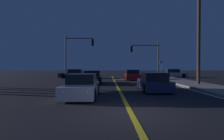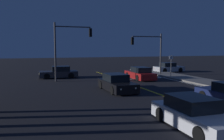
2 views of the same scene
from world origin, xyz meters
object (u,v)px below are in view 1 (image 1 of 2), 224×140
object	(u,v)px
traffic_signal_far_left	(76,50)
car_far_approaching_white	(81,87)
street_sign_corner	(161,67)
car_distant_tail_red	(132,75)
car_side_waiting_silver	(173,74)
car_lead_oncoming_charcoal	(74,74)
traffic_signal_near_right	(148,54)
car_following_oncoming_black	(92,78)
car_parked_curb_navy	(154,83)
utility_pole_right	(199,27)

from	to	relation	value
traffic_signal_far_left	car_far_approaching_white	bearing A→B (deg)	-80.36
street_sign_corner	car_distant_tail_red	bearing A→B (deg)	176.46
car_side_waiting_silver	traffic_signal_far_left	distance (m)	15.92
street_sign_corner	car_lead_oncoming_charcoal	bearing A→B (deg)	160.64
car_far_approaching_white	car_distant_tail_red	bearing A→B (deg)	-106.55
traffic_signal_near_right	car_following_oncoming_black	bearing A→B (deg)	48.22
car_lead_oncoming_charcoal	car_distant_tail_red	distance (m)	9.23
car_side_waiting_silver	car_distant_tail_red	bearing A→B (deg)	-54.37
car_parked_curb_navy	utility_pole_right	world-z (taller)	utility_pole_right
car_parked_curb_navy	street_sign_corner	world-z (taller)	street_sign_corner
traffic_signal_near_right	street_sign_corner	bearing A→B (deg)	114.18
car_side_waiting_silver	street_sign_corner	bearing A→B (deg)	-32.83
car_distant_tail_red	car_far_approaching_white	distance (m)	15.89
car_far_approaching_white	utility_pole_right	world-z (taller)	utility_pole_right
car_lead_oncoming_charcoal	car_side_waiting_silver	bearing A→B (deg)	-82.27
street_sign_corner	traffic_signal_far_left	bearing A→B (deg)	173.00
car_distant_tail_red	traffic_signal_far_left	world-z (taller)	traffic_signal_far_left
car_lead_oncoming_charcoal	utility_pole_right	xyz separation A→B (m)	(13.51, -12.14, 4.86)
car_far_approaching_white	street_sign_corner	bearing A→B (deg)	-118.93
car_side_waiting_silver	utility_pole_right	world-z (taller)	utility_pole_right
traffic_signal_near_right	utility_pole_right	size ratio (longest dim) A/B	0.49
car_parked_curb_navy	utility_pole_right	bearing A→B (deg)	40.30
car_distant_tail_red	utility_pole_right	xyz separation A→B (m)	(5.20, -8.12, 4.86)
car_lead_oncoming_charcoal	traffic_signal_near_right	size ratio (longest dim) A/B	0.83
car_lead_oncoming_charcoal	car_following_oncoming_black	world-z (taller)	same
car_side_waiting_silver	traffic_signal_near_right	bearing A→B (deg)	-59.15
car_side_waiting_silver	street_sign_corner	xyz separation A→B (m)	(-3.50, -5.88, 1.15)
traffic_signal_far_left	street_sign_corner	distance (m)	11.70
traffic_signal_far_left	utility_pole_right	distance (m)	15.88
car_parked_curb_navy	utility_pole_right	distance (m)	8.24
car_lead_oncoming_charcoal	traffic_signal_far_left	size ratio (longest dim) A/B	0.72
car_far_approaching_white	traffic_signal_far_left	size ratio (longest dim) A/B	0.76
car_distant_tail_red	traffic_signal_near_right	xyz separation A→B (m)	(2.54, 2.57, 2.91)
utility_pole_right	car_far_approaching_white	bearing A→B (deg)	-145.01
car_parked_curb_navy	traffic_signal_far_left	world-z (taller)	traffic_signal_far_left
car_distant_tail_red	street_sign_corner	distance (m)	3.98
car_distant_tail_red	street_sign_corner	xyz separation A→B (m)	(3.80, -0.23, 1.15)
car_lead_oncoming_charcoal	car_distant_tail_red	world-z (taller)	same
car_far_approaching_white	car_side_waiting_silver	bearing A→B (deg)	-119.12
car_side_waiting_silver	street_sign_corner	world-z (taller)	street_sign_corner
car_side_waiting_silver	traffic_signal_near_right	xyz separation A→B (m)	(-4.75, -3.08, 2.91)
street_sign_corner	traffic_signal_near_right	bearing A→B (deg)	114.18
car_side_waiting_silver	car_distant_tail_red	world-z (taller)	same
car_lead_oncoming_charcoal	traffic_signal_far_left	bearing A→B (deg)	-164.28
car_side_waiting_silver	utility_pole_right	size ratio (longest dim) A/B	0.41
car_following_oncoming_black	car_far_approaching_white	size ratio (longest dim) A/B	1.02
traffic_signal_near_right	traffic_signal_far_left	xyz separation A→B (m)	(-10.14, -1.40, 0.49)
car_side_waiting_silver	car_parked_curb_navy	xyz separation A→B (m)	(-7.24, -18.01, 0.00)
car_lead_oncoming_charcoal	street_sign_corner	bearing A→B (deg)	-107.58
car_parked_curb_navy	car_following_oncoming_black	bearing A→B (deg)	127.50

